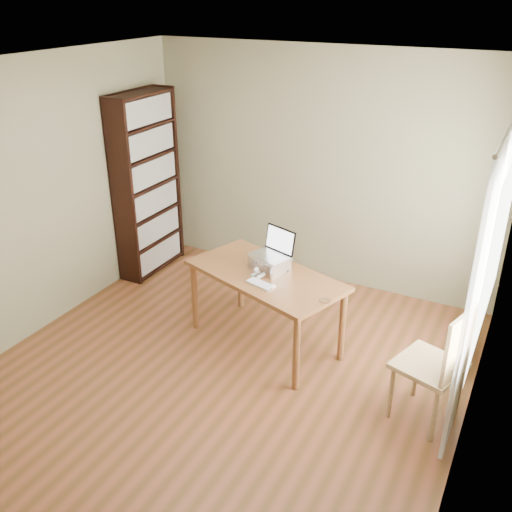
{
  "coord_description": "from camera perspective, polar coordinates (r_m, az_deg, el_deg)",
  "views": [
    {
      "loc": [
        2.16,
        -3.42,
        3.12
      ],
      "look_at": [
        0.02,
        0.69,
        0.91
      ],
      "focal_mm": 40.0,
      "sensor_mm": 36.0,
      "label": 1
    }
  ],
  "objects": [
    {
      "name": "bookshelf",
      "position": [
        6.71,
        -10.85,
        7.02
      ],
      "size": [
        0.3,
        0.9,
        2.1
      ],
      "color": "black",
      "rests_on": "ground"
    },
    {
      "name": "curtains",
      "position": [
        4.66,
        21.85,
        -1.26
      ],
      "size": [
        0.03,
        1.9,
        2.25
      ],
      "color": "white",
      "rests_on": "ground"
    },
    {
      "name": "laptop",
      "position": [
        5.22,
        1.66,
        0.77
      ],
      "size": [
        0.4,
        0.39,
        0.24
      ],
      "rotation": [
        0.0,
        0.0,
        -0.32
      ],
      "color": "silver",
      "rests_on": "laptop_stand"
    },
    {
      "name": "coaster",
      "position": [
        4.79,
        6.93,
        -4.41
      ],
      "size": [
        0.1,
        0.1,
        0.01
      ],
      "primitive_type": "cylinder",
      "color": "brown",
      "rests_on": "desk"
    },
    {
      "name": "cat",
      "position": [
        5.24,
        1.59,
        -0.6
      ],
      "size": [
        0.26,
        0.49,
        0.16
      ],
      "rotation": [
        0.0,
        0.0,
        -0.26
      ],
      "color": "#403932",
      "rests_on": "desk"
    },
    {
      "name": "keyboard",
      "position": [
        4.99,
        0.43,
        -2.82
      ],
      "size": [
        0.29,
        0.18,
        0.02
      ],
      "rotation": [
        0.0,
        0.0,
        -0.27
      ],
      "color": "silver",
      "rests_on": "desk"
    },
    {
      "name": "laptop_stand",
      "position": [
        5.21,
        1.35,
        -0.58
      ],
      "size": [
        0.32,
        0.25,
        0.13
      ],
      "rotation": [
        0.0,
        0.0,
        -0.32
      ],
      "color": "silver",
      "rests_on": "desk"
    },
    {
      "name": "room",
      "position": [
        4.43,
        -3.96,
        1.16
      ],
      "size": [
        4.04,
        4.54,
        2.64
      ],
      "color": "brown",
      "rests_on": "ground"
    },
    {
      "name": "chair",
      "position": [
        4.57,
        18.06,
        -9.91
      ],
      "size": [
        0.58,
        0.58,
        1.05
      ],
      "rotation": [
        0.0,
        0.0,
        -0.31
      ],
      "color": "tan",
      "rests_on": "ground"
    },
    {
      "name": "desk",
      "position": [
        5.23,
        0.94,
        -2.64
      ],
      "size": [
        1.62,
        1.16,
        0.75
      ],
      "rotation": [
        0.0,
        0.0,
        -0.32
      ],
      "color": "brown",
      "rests_on": "ground"
    }
  ]
}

